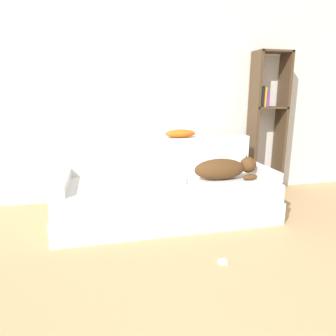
{
  "coord_description": "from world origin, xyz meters",
  "views": [
    {
      "loc": [
        -0.65,
        -0.66,
        1.28
      ],
      "look_at": [
        -0.0,
        2.15,
        0.56
      ],
      "focal_mm": 32.0,
      "sensor_mm": 36.0,
      "label": 1
    }
  ],
  "objects_px": {
    "laptop": "(169,181)",
    "bookshelf": "(267,117)",
    "couch": "(166,199)",
    "dog": "(225,169)",
    "power_adapter": "(223,262)",
    "throw_pillow": "(180,134)"
  },
  "relations": [
    {
      "from": "dog",
      "to": "throw_pillow",
      "type": "bearing_deg",
      "value": 125.55
    },
    {
      "from": "throw_pillow",
      "to": "power_adapter",
      "type": "height_order",
      "value": "throw_pillow"
    },
    {
      "from": "couch",
      "to": "bookshelf",
      "type": "xyz_separation_m",
      "value": [
        1.46,
        0.59,
        0.79
      ]
    },
    {
      "from": "couch",
      "to": "laptop",
      "type": "distance_m",
      "value": 0.23
    },
    {
      "from": "laptop",
      "to": "bookshelf",
      "type": "bearing_deg",
      "value": 40.79
    },
    {
      "from": "dog",
      "to": "couch",
      "type": "bearing_deg",
      "value": 170.45
    },
    {
      "from": "bookshelf",
      "to": "power_adapter",
      "type": "distance_m",
      "value": 2.22
    },
    {
      "from": "couch",
      "to": "throw_pillow",
      "type": "xyz_separation_m",
      "value": [
        0.26,
        0.39,
        0.64
      ]
    },
    {
      "from": "laptop",
      "to": "power_adapter",
      "type": "distance_m",
      "value": 1.02
    },
    {
      "from": "dog",
      "to": "power_adapter",
      "type": "distance_m",
      "value": 1.08
    },
    {
      "from": "bookshelf",
      "to": "power_adapter",
      "type": "bearing_deg",
      "value": -128.04
    },
    {
      "from": "dog",
      "to": "bookshelf",
      "type": "relative_size",
      "value": 0.38
    },
    {
      "from": "laptop",
      "to": "power_adapter",
      "type": "xyz_separation_m",
      "value": [
        0.21,
        -0.91,
        -0.41
      ]
    },
    {
      "from": "dog",
      "to": "laptop",
      "type": "relative_size",
      "value": 1.68
    },
    {
      "from": "laptop",
      "to": "throw_pillow",
      "type": "height_order",
      "value": "throw_pillow"
    },
    {
      "from": "dog",
      "to": "bookshelf",
      "type": "distance_m",
      "value": 1.2
    },
    {
      "from": "bookshelf",
      "to": "throw_pillow",
      "type": "bearing_deg",
      "value": -170.43
    },
    {
      "from": "couch",
      "to": "bookshelf",
      "type": "distance_m",
      "value": 1.76
    },
    {
      "from": "laptop",
      "to": "power_adapter",
      "type": "bearing_deg",
      "value": -60.53
    },
    {
      "from": "dog",
      "to": "throw_pillow",
      "type": "height_order",
      "value": "throw_pillow"
    },
    {
      "from": "throw_pillow",
      "to": "bookshelf",
      "type": "distance_m",
      "value": 1.23
    },
    {
      "from": "laptop",
      "to": "bookshelf",
      "type": "distance_m",
      "value": 1.68
    }
  ]
}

